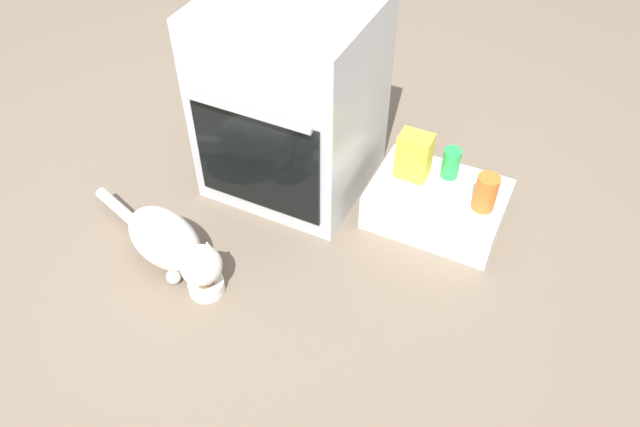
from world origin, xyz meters
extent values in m
plane|color=#6B5B4C|center=(0.00, 0.00, 0.00)|extent=(8.00, 8.00, 0.00)
cube|color=#B7BABF|center=(-0.02, 0.49, 0.38)|extent=(0.58, 0.54, 0.76)
cube|color=black|center=(-0.02, 0.22, 0.28)|extent=(0.49, 0.01, 0.42)
cylinder|color=silver|center=(-0.02, 0.19, 0.51)|extent=(0.46, 0.02, 0.02)
cube|color=white|center=(0.58, 0.50, 0.08)|extent=(0.49, 0.35, 0.15)
cylinder|color=white|center=(-0.01, -0.17, 0.02)|extent=(0.12, 0.12, 0.04)
sphere|color=brown|center=(-0.01, -0.17, 0.04)|extent=(0.07, 0.07, 0.07)
ellipsoid|color=silver|center=(-0.21, -0.11, 0.11)|extent=(0.36, 0.27, 0.19)
sphere|color=silver|center=(-0.02, -0.17, 0.12)|extent=(0.14, 0.14, 0.14)
cone|color=silver|center=(-0.01, -0.13, 0.18)|extent=(0.05, 0.05, 0.06)
cone|color=silver|center=(-0.03, -0.20, 0.18)|extent=(0.05, 0.05, 0.06)
cylinder|color=silver|center=(-0.47, -0.03, 0.06)|extent=(0.28, 0.12, 0.06)
sphere|color=silver|center=(-0.11, -0.09, 0.03)|extent=(0.05, 0.05, 0.05)
sphere|color=silver|center=(-0.14, -0.19, 0.03)|extent=(0.05, 0.05, 0.05)
cube|color=yellow|center=(0.46, 0.54, 0.24)|extent=(0.12, 0.09, 0.18)
cylinder|color=green|center=(0.59, 0.59, 0.21)|extent=(0.07, 0.07, 0.12)
cylinder|color=#D16023|center=(0.75, 0.48, 0.22)|extent=(0.08, 0.08, 0.14)
camera|label=1|loc=(0.91, -1.18, 1.68)|focal=34.44mm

